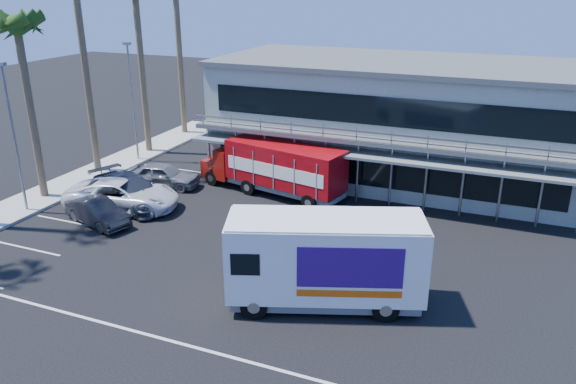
% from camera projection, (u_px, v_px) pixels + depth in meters
% --- Properties ---
extents(ground, '(120.00, 120.00, 0.00)m').
position_uv_depth(ground, '(253.00, 267.00, 24.86)').
color(ground, black).
rests_on(ground, ground).
extents(building, '(22.40, 12.00, 7.30)m').
position_uv_depth(building, '(397.00, 119.00, 35.41)').
color(building, gray).
rests_on(building, ground).
extents(curb_strip, '(3.00, 32.00, 0.16)m').
position_uv_depth(curb_strip, '(80.00, 180.00, 35.33)').
color(curb_strip, '#A5A399').
rests_on(curb_strip, ground).
extents(palm_c, '(2.80, 2.80, 10.75)m').
position_uv_depth(palm_c, '(18.00, 35.00, 29.44)').
color(palm_c, brown).
rests_on(palm_c, ground).
extents(palm_e, '(2.80, 2.80, 12.25)m').
position_uv_depth(palm_e, '(136.00, 1.00, 37.53)').
color(palm_e, brown).
rests_on(palm_e, ground).
extents(light_pole_near, '(0.50, 0.25, 8.09)m').
position_uv_depth(light_pole_near, '(13.00, 132.00, 29.14)').
color(light_pole_near, gray).
rests_on(light_pole_near, ground).
extents(light_pole_far, '(0.50, 0.25, 8.09)m').
position_uv_depth(light_pole_far, '(132.00, 97.00, 37.79)').
color(light_pole_far, gray).
rests_on(light_pole_far, ground).
extents(red_truck, '(9.51, 4.09, 3.12)m').
position_uv_depth(red_truck, '(276.00, 167.00, 32.65)').
color(red_truck, maroon).
rests_on(red_truck, ground).
extents(white_van, '(7.88, 4.95, 3.64)m').
position_uv_depth(white_van, '(325.00, 260.00, 21.42)').
color(white_van, white).
rests_on(white_van, ground).
extents(parked_car_b, '(4.29, 2.57, 1.33)m').
position_uv_depth(parked_car_b, '(98.00, 212.00, 29.02)').
color(parked_car_b, black).
rests_on(parked_car_b, ground).
extents(parked_car_c, '(6.65, 4.32, 1.70)m').
position_uv_depth(parked_car_c, '(122.00, 195.00, 30.75)').
color(parked_car_c, white).
rests_on(parked_car_c, ground).
extents(parked_car_d, '(6.26, 4.31, 1.68)m').
position_uv_depth(parked_car_d, '(131.00, 191.00, 31.38)').
color(parked_car_d, '#2D303C').
rests_on(parked_car_d, ground).
extents(parked_car_e, '(4.60, 2.45, 1.49)m').
position_uv_depth(parked_car_e, '(163.00, 175.00, 34.18)').
color(parked_car_e, slate).
rests_on(parked_car_e, ground).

